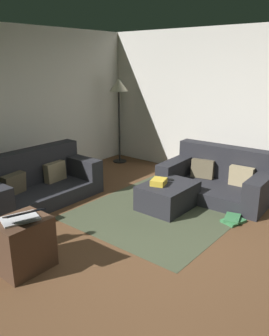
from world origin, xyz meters
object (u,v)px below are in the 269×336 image
ottoman (168,196)px  corner_lamp (119,92)px  gift_box (159,182)px  laptop (21,217)px  book_stack (233,220)px  side_table (23,244)px  couch_right (219,179)px  tv_remote (168,179)px  couch_left (36,183)px

ottoman → corner_lamp: (1.31, 2.11, 1.27)m
gift_box → laptop: (-2.11, 0.13, 0.20)m
ottoman → book_stack: ottoman is taller
side_table → book_stack: (2.36, -1.22, -0.24)m
couch_right → tv_remote: bearing=57.5°
side_table → corner_lamp: (3.51, 1.83, 1.18)m
couch_left → gift_box: size_ratio=7.84×
gift_box → couch_right: bearing=-23.0°
side_table → corner_lamp: corner_lamp is taller
couch_right → book_stack: couch_right is taller
couch_right → laptop: (-3.14, 0.57, 0.33)m
laptop → corner_lamp: bearing=28.2°
gift_box → tv_remote: bearing=2.9°
tv_remote → gift_box: bearing=160.8°
gift_box → laptop: bearing=176.5°
laptop → corner_lamp: size_ratio=0.29×
ottoman → side_table: side_table is taller
couch_left → ottoman: size_ratio=2.25×
gift_box → tv_remote: (0.24, 0.01, -0.03)m
couch_left → book_stack: (1.22, -2.62, -0.26)m
ottoman → corner_lamp: bearing=58.2°
couch_left → tv_remote: (1.19, -1.58, 0.08)m
couch_right → laptop: bearing=77.0°
ottoman → tv_remote: bearing=37.5°
ottoman → tv_remote: 0.25m
tv_remote → corner_lamp: corner_lamp is taller
tv_remote → ottoman: bearing=-164.6°
couch_left → tv_remote: bearing=126.8°
couch_left → laptop: bearing=51.2°
couch_left → laptop: (-1.16, -1.46, 0.31)m
couch_left → gift_box: (0.95, -1.59, 0.11)m
book_stack → corner_lamp: bearing=69.3°
ottoman → side_table: 2.22m
ottoman → book_stack: size_ratio=2.33×
laptop → couch_left: bearing=51.5°
couch_left → corner_lamp: corner_lamp is taller
ottoman → side_table: bearing=172.8°
couch_left → book_stack: couch_left is taller
tv_remote → book_stack: 1.10m
couch_right → corner_lamp: 2.75m
side_table → couch_right: bearing=-11.4°
ottoman → gift_box: size_ratio=3.49×
ottoman → corner_lamp: corner_lamp is taller
couch_left → side_table: (-1.14, -1.40, -0.02)m
couch_right → book_stack: (-0.76, -0.59, -0.24)m
book_stack → gift_box: bearing=104.5°
couch_right → side_table: couch_right is taller
side_table → laptop: size_ratio=1.08×
corner_lamp → book_stack: bearing=-110.7°
gift_box → book_stack: size_ratio=0.67×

